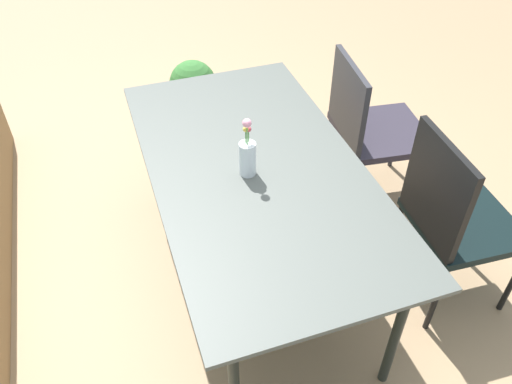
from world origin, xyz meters
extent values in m
plane|color=#9E7F5B|center=(0.00, 0.00, 0.00)|extent=(12.00, 12.00, 0.00)
cube|color=#4C514C|center=(0.05, 0.02, 0.73)|extent=(1.74, 0.92, 0.02)
cube|color=#232823|center=(0.05, 0.02, 0.70)|extent=(1.71, 0.90, 0.02)
cylinder|color=#232823|center=(-0.70, -0.32, 0.36)|extent=(0.04, 0.04, 0.72)
cylinder|color=#232823|center=(0.81, -0.32, 0.36)|extent=(0.04, 0.04, 0.72)
cylinder|color=#232823|center=(0.81, 0.37, 0.36)|extent=(0.04, 0.04, 0.72)
cube|color=#2C2732|center=(0.44, -0.87, 0.46)|extent=(0.55, 0.55, 0.04)
cube|color=#2D2D33|center=(0.47, -0.64, 0.69)|extent=(0.47, 0.09, 0.44)
cylinder|color=#2D2D33|center=(0.64, -1.13, 0.22)|extent=(0.03, 0.03, 0.45)
cylinder|color=#2D2D33|center=(0.19, -1.07, 0.22)|extent=(0.03, 0.03, 0.45)
cylinder|color=#2D2D33|center=(0.70, -0.68, 0.22)|extent=(0.03, 0.03, 0.45)
cylinder|color=#2D2D33|center=(0.25, -0.62, 0.22)|extent=(0.03, 0.03, 0.45)
cube|color=black|center=(-0.34, -0.87, 0.46)|extent=(0.48, 0.48, 0.04)
cube|color=black|center=(-0.33, -0.66, 0.72)|extent=(0.43, 0.06, 0.49)
cylinder|color=black|center=(-0.15, -1.09, 0.23)|extent=(0.03, 0.03, 0.45)
cylinder|color=black|center=(-0.12, -0.68, 0.23)|extent=(0.03, 0.03, 0.45)
cylinder|color=black|center=(-0.54, -0.65, 0.23)|extent=(0.03, 0.03, 0.45)
cylinder|color=silver|center=(0.02, 0.07, 0.82)|extent=(0.07, 0.07, 0.16)
cylinder|color=#569347|center=(0.03, 0.07, 0.91)|extent=(0.01, 0.01, 0.11)
sphere|color=#EFCC4C|center=(0.03, 0.07, 0.96)|extent=(0.02, 0.02, 0.02)
cylinder|color=#569347|center=(0.04, 0.06, 0.91)|extent=(0.01, 0.01, 0.10)
sphere|color=#DB4C56|center=(0.04, 0.06, 0.96)|extent=(0.02, 0.02, 0.02)
cylinder|color=#569347|center=(0.02, 0.07, 0.93)|extent=(0.00, 0.01, 0.15)
sphere|color=pink|center=(0.02, 0.07, 1.00)|extent=(0.04, 0.04, 0.04)
cylinder|color=#9E6047|center=(1.56, -0.02, 0.10)|extent=(0.30, 0.30, 0.19)
sphere|color=#387233|center=(1.56, -0.02, 0.33)|extent=(0.33, 0.33, 0.33)
camera|label=1|loc=(-1.64, 0.60, 2.18)|focal=36.38mm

